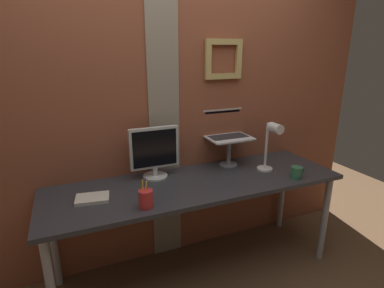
% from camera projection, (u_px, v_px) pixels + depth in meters
% --- Properties ---
extents(ground_plane, '(6.00, 6.00, 0.00)m').
position_uv_depth(ground_plane, '(188.00, 280.00, 2.26)').
color(ground_plane, brown).
extents(brick_wall_back, '(3.54, 0.16, 2.56)m').
position_uv_depth(brick_wall_back, '(165.00, 100.00, 2.29)').
color(brick_wall_back, brown).
rests_on(brick_wall_back, ground_plane).
extents(desk, '(2.10, 0.64, 0.75)m').
position_uv_depth(desk, '(197.00, 191.00, 2.17)').
color(desk, '#333338').
rests_on(desk, ground_plane).
extents(monitor, '(0.36, 0.18, 0.37)m').
position_uv_depth(monitor, '(154.00, 151.00, 2.17)').
color(monitor, silver).
rests_on(monitor, desk).
extents(laptop_stand, '(0.28, 0.22, 0.22)m').
position_uv_depth(laptop_stand, '(229.00, 147.00, 2.41)').
color(laptop_stand, gray).
rests_on(laptop_stand, desk).
extents(laptop, '(0.34, 0.29, 0.22)m').
position_uv_depth(laptop, '(226.00, 130.00, 2.43)').
color(laptop, white).
rests_on(laptop, laptop_stand).
extents(desk_lamp, '(0.12, 0.20, 0.39)m').
position_uv_depth(desk_lamp, '(271.00, 142.00, 2.24)').
color(desk_lamp, white).
rests_on(desk_lamp, desk).
extents(pen_cup, '(0.08, 0.08, 0.18)m').
position_uv_depth(pen_cup, '(146.00, 199.00, 1.78)').
color(pen_cup, red).
rests_on(pen_cup, desk).
extents(coffee_mug, '(0.12, 0.08, 0.09)m').
position_uv_depth(coffee_mug, '(296.00, 172.00, 2.20)').
color(coffee_mug, '#33724C').
rests_on(coffee_mug, desk).
extents(paper_clutter_stack, '(0.22, 0.17, 0.02)m').
position_uv_depth(paper_clutter_stack, '(92.00, 198.00, 1.88)').
color(paper_clutter_stack, silver).
rests_on(paper_clutter_stack, desk).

